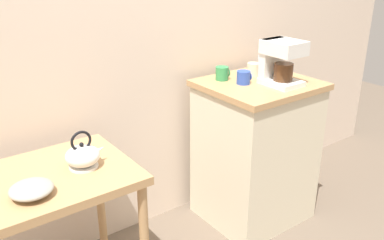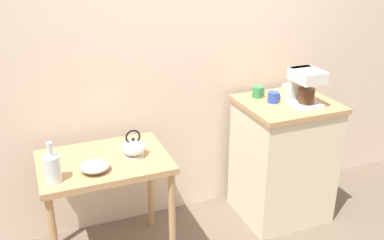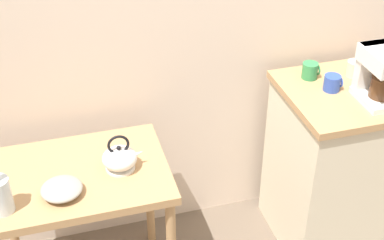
# 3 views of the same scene
# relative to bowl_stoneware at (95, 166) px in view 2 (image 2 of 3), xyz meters

# --- Properties ---
(ground_plane) EXTENTS (8.00, 8.00, 0.00)m
(ground_plane) POSITION_rel_bowl_stoneware_xyz_m (0.81, 0.14, -0.78)
(ground_plane) COLOR #6B5B4C
(back_wall) EXTENTS (4.40, 0.10, 2.80)m
(back_wall) POSITION_rel_bowl_stoneware_xyz_m (0.91, 0.57, 0.62)
(back_wall) COLOR beige
(back_wall) RESTS_ON ground_plane
(wooden_table) EXTENTS (0.79, 0.56, 0.75)m
(wooden_table) POSITION_rel_bowl_stoneware_xyz_m (0.07, 0.13, -0.14)
(wooden_table) COLOR tan
(wooden_table) RESTS_ON ground_plane
(kitchen_counter) EXTENTS (0.65, 0.59, 0.92)m
(kitchen_counter) POSITION_rel_bowl_stoneware_xyz_m (1.41, 0.17, -0.31)
(kitchen_counter) COLOR beige
(kitchen_counter) RESTS_ON ground_plane
(bowl_stoneware) EXTENTS (0.17, 0.17, 0.06)m
(bowl_stoneware) POSITION_rel_bowl_stoneware_xyz_m (0.00, 0.00, 0.00)
(bowl_stoneware) COLOR #9E998C
(bowl_stoneware) RESTS_ON wooden_table
(teakettle) EXTENTS (0.19, 0.15, 0.18)m
(teakettle) POSITION_rel_bowl_stoneware_xyz_m (0.26, 0.11, 0.03)
(teakettle) COLOR white
(teakettle) RESTS_ON wooden_table
(glass_carafe_vase) EXTENTS (0.09, 0.09, 0.24)m
(glass_carafe_vase) POSITION_rel_bowl_stoneware_xyz_m (-0.23, -0.03, 0.05)
(glass_carafe_vase) COLOR silver
(glass_carafe_vase) RESTS_ON wooden_table
(coffee_maker) EXTENTS (0.18, 0.22, 0.26)m
(coffee_maker) POSITION_rel_bowl_stoneware_xyz_m (1.47, 0.07, 0.29)
(coffee_maker) COLOR white
(coffee_maker) RESTS_ON kitchen_counter
(mug_blue) EXTENTS (0.09, 0.08, 0.08)m
(mug_blue) POSITION_rel_bowl_stoneware_xyz_m (1.31, 0.20, 0.19)
(mug_blue) COLOR #2D4CAD
(mug_blue) RESTS_ON kitchen_counter
(mug_tall_green) EXTENTS (0.08, 0.08, 0.08)m
(mug_tall_green) POSITION_rel_bowl_stoneware_xyz_m (1.26, 0.33, 0.19)
(mug_tall_green) COLOR #338C4C
(mug_tall_green) RESTS_ON kitchen_counter
(mug_small_cream) EXTENTS (0.09, 0.08, 0.08)m
(mug_small_cream) POSITION_rel_bowl_stoneware_xyz_m (1.48, 0.29, 0.19)
(mug_small_cream) COLOR beige
(mug_small_cream) RESTS_ON kitchen_counter
(table_clock) EXTENTS (0.12, 0.06, 0.13)m
(table_clock) POSITION_rel_bowl_stoneware_xyz_m (1.63, 0.34, 0.21)
(table_clock) COLOR #B2B5BA
(table_clock) RESTS_ON kitchen_counter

